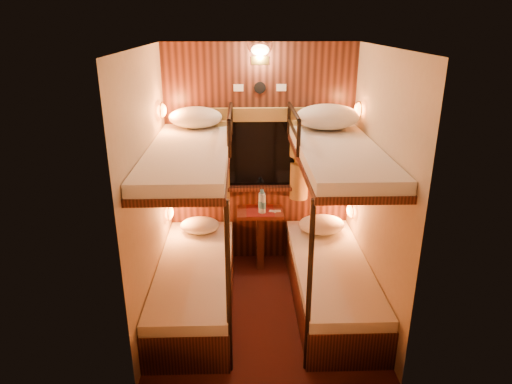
{
  "coord_description": "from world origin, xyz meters",
  "views": [
    {
      "loc": [
        -0.19,
        -3.72,
        2.6
      ],
      "look_at": [
        -0.07,
        0.15,
        1.13
      ],
      "focal_mm": 32.0,
      "sensor_mm": 36.0,
      "label": 1
    }
  ],
  "objects_px": {
    "table": "(260,230)",
    "bottle_right": "(263,204)",
    "bottle_left": "(262,203)",
    "bunk_right": "(332,251)",
    "bunk_left": "(194,253)"
  },
  "relations": [
    {
      "from": "bunk_left",
      "to": "table",
      "type": "distance_m",
      "value": 1.02
    },
    {
      "from": "bunk_left",
      "to": "bottle_right",
      "type": "xyz_separation_m",
      "value": [
        0.67,
        0.72,
        0.2
      ]
    },
    {
      "from": "bottle_right",
      "to": "bunk_left",
      "type": "bearing_deg",
      "value": -133.05
    },
    {
      "from": "bunk_right",
      "to": "bottle_left",
      "type": "bearing_deg",
      "value": 131.07
    },
    {
      "from": "bunk_right",
      "to": "bottle_left",
      "type": "xyz_separation_m",
      "value": [
        -0.63,
        0.73,
        0.21
      ]
    },
    {
      "from": "bunk_left",
      "to": "bunk_right",
      "type": "xyz_separation_m",
      "value": [
        1.3,
        0.0,
        0.0
      ]
    },
    {
      "from": "bottle_left",
      "to": "bottle_right",
      "type": "height_order",
      "value": "bottle_left"
    },
    {
      "from": "table",
      "to": "bottle_left",
      "type": "height_order",
      "value": "bottle_left"
    },
    {
      "from": "table",
      "to": "bottle_right",
      "type": "distance_m",
      "value": 0.35
    },
    {
      "from": "table",
      "to": "bottle_right",
      "type": "bearing_deg",
      "value": -68.44
    },
    {
      "from": "bottle_right",
      "to": "table",
      "type": "bearing_deg",
      "value": 111.56
    },
    {
      "from": "bottle_left",
      "to": "bunk_right",
      "type": "bearing_deg",
      "value": -48.93
    },
    {
      "from": "bunk_right",
      "to": "table",
      "type": "xyz_separation_m",
      "value": [
        -0.65,
        0.78,
        -0.14
      ]
    },
    {
      "from": "bunk_right",
      "to": "bottle_left",
      "type": "distance_m",
      "value": 0.98
    },
    {
      "from": "bottle_left",
      "to": "bunk_left",
      "type": "bearing_deg",
      "value": -132.46
    }
  ]
}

